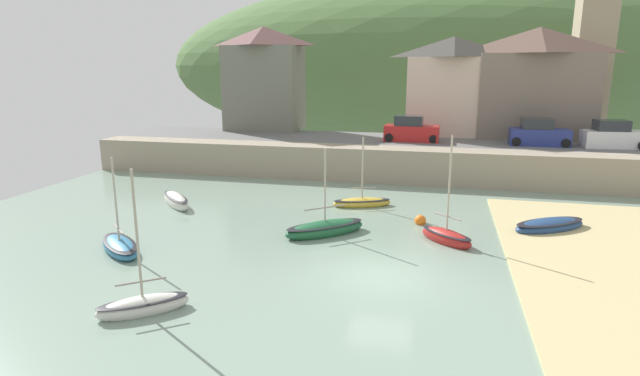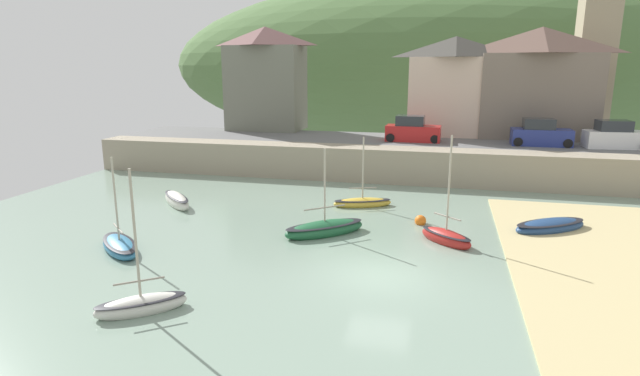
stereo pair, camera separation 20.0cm
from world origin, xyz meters
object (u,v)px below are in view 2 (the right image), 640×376
at_px(waterfront_building_centre, 454,86).
at_px(sailboat_tall_mast, 325,229).
at_px(motorboat_with_cabin, 362,202).
at_px(mooring_buoy, 420,221).
at_px(parked_car_by_wall, 541,134).
at_px(parked_car_near_slipway, 412,131).
at_px(waterfront_building_left, 266,78).
at_px(sailboat_far_left, 141,304).
at_px(waterfront_building_right, 538,82).
at_px(rowboat_small_beached, 120,245).
at_px(sailboat_white_hull, 550,226).
at_px(parked_car_end_of_row, 615,137).
at_px(fishing_boat_green, 446,237).
at_px(sailboat_blue_trim, 177,200).
at_px(church_with_spire, 597,29).

bearing_deg(waterfront_building_centre, sailboat_tall_mast, -106.04).
xyz_separation_m(motorboat_with_cabin, mooring_buoy, (3.49, -2.75, -0.05)).
bearing_deg(parked_car_by_wall, parked_car_near_slipway, 179.94).
distance_m(waterfront_building_left, parked_car_by_wall, 23.25).
distance_m(sailboat_far_left, parked_car_near_slipway, 26.81).
distance_m(waterfront_building_left, waterfront_building_right, 22.70).
relative_size(sailboat_tall_mast, rowboat_small_beached, 1.01).
height_order(sailboat_white_hull, sailboat_far_left, sailboat_far_left).
bearing_deg(mooring_buoy, rowboat_small_beached, -150.93).
distance_m(waterfront_building_right, motorboat_with_cabin, 20.18).
relative_size(sailboat_far_left, parked_car_end_of_row, 1.20).
bearing_deg(rowboat_small_beached, sailboat_far_left, -7.09).
relative_size(fishing_boat_green, sailboat_far_left, 1.03).
relative_size(waterfront_building_centre, sailboat_tall_mast, 1.79).
bearing_deg(parked_car_by_wall, waterfront_building_centre, 144.07).
relative_size(motorboat_with_cabin, sailboat_blue_trim, 1.31).
xyz_separation_m(sailboat_far_left, parked_car_by_wall, (16.31, 25.67, 2.93)).
xyz_separation_m(church_with_spire, parked_car_end_of_row, (-0.10, -8.50, -7.74)).
bearing_deg(parked_car_near_slipway, church_with_spire, 32.84).
height_order(rowboat_small_beached, parked_car_end_of_row, parked_car_end_of_row).
bearing_deg(parked_car_end_of_row, church_with_spire, 84.84).
xyz_separation_m(motorboat_with_cabin, parked_car_by_wall, (11.23, 10.79, 2.97)).
xyz_separation_m(waterfront_building_centre, fishing_boat_green, (-0.22, -20.68, -6.16)).
height_order(waterfront_building_left, parked_car_near_slipway, waterfront_building_left).
height_order(church_with_spire, sailboat_far_left, church_with_spire).
xyz_separation_m(sailboat_white_hull, rowboat_small_beached, (-19.19, -7.49, -0.02)).
bearing_deg(church_with_spire, sailboat_blue_trim, -141.12).
relative_size(waterfront_building_centre, waterfront_building_right, 0.88).
bearing_deg(parked_car_end_of_row, sailboat_blue_trim, -158.27).
bearing_deg(sailboat_blue_trim, rowboat_small_beached, -35.29).
relative_size(waterfront_building_left, sailboat_blue_trim, 2.79).
height_order(waterfront_building_centre, waterfront_building_right, waterfront_building_right).
height_order(waterfront_building_left, parked_car_by_wall, waterfront_building_left).
bearing_deg(sailboat_white_hull, church_with_spire, 39.78).
bearing_deg(parked_car_by_wall, motorboat_with_cabin, -136.21).
relative_size(sailboat_white_hull, parked_car_end_of_row, 0.99).
height_order(waterfront_building_left, mooring_buoy, waterfront_building_left).
bearing_deg(parked_car_end_of_row, sailboat_white_hull, -119.99).
xyz_separation_m(church_with_spire, sailboat_blue_trim, (-26.93, -21.71, -10.65)).
bearing_deg(sailboat_blue_trim, fishing_boat_green, 33.63).
relative_size(waterfront_building_centre, fishing_boat_green, 1.52).
height_order(sailboat_far_left, rowboat_small_beached, sailboat_far_left).
distance_m(sailboat_white_hull, parked_car_near_slipway, 15.58).
bearing_deg(sailboat_tall_mast, sailboat_far_left, -154.03).
distance_m(waterfront_building_left, sailboat_white_hull, 28.34).
relative_size(church_with_spire, sailboat_white_hull, 3.98).
distance_m(fishing_boat_green, rowboat_small_beached, 14.84).
bearing_deg(sailboat_white_hull, parked_car_near_slipway, 86.65).
height_order(waterfront_building_centre, rowboat_small_beached, waterfront_building_centre).
height_order(waterfront_building_right, fishing_boat_green, waterfront_building_right).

